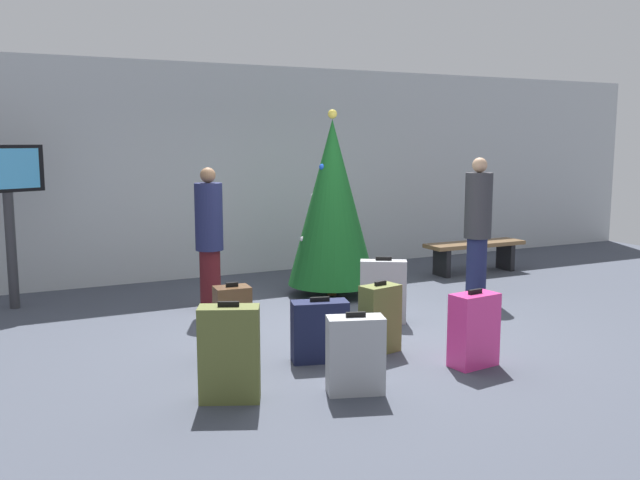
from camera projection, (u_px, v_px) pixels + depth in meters
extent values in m
plane|color=#424754|center=(344.00, 329.00, 7.46)|extent=(16.00, 16.00, 0.00)
cube|color=#B7BCC1|center=(234.00, 171.00, 10.37)|extent=(16.00, 0.20, 3.15)
cylinder|color=#4C3319|center=(332.00, 289.00, 9.09)|extent=(0.12, 0.12, 0.15)
cone|color=#14511E|center=(332.00, 203.00, 8.92)|extent=(1.16, 1.16, 2.15)
sphere|color=#F2D84C|center=(332.00, 114.00, 8.76)|extent=(0.12, 0.12, 0.12)
sphere|color=red|center=(327.00, 203.00, 9.20)|extent=(0.08, 0.08, 0.08)
sphere|color=blue|center=(322.00, 167.00, 8.77)|extent=(0.08, 0.08, 0.08)
sphere|color=silver|center=(303.00, 239.00, 8.87)|extent=(0.08, 0.08, 0.08)
sphere|color=silver|center=(314.00, 196.00, 9.00)|extent=(0.08, 0.08, 0.08)
sphere|color=yellow|center=(332.00, 175.00, 9.05)|extent=(0.08, 0.08, 0.08)
cylinder|color=#333338|center=(11.00, 251.00, 8.29)|extent=(0.12, 0.12, 1.42)
cube|color=black|center=(6.00, 169.00, 8.15)|extent=(0.86, 0.43, 0.56)
cube|color=#4CB2F2|center=(6.00, 169.00, 8.11)|extent=(0.75, 0.34, 0.48)
cube|color=brown|center=(475.00, 244.00, 10.55)|extent=(1.64, 0.44, 0.06)
cube|color=black|center=(442.00, 262.00, 10.32)|extent=(0.08, 0.35, 0.42)
cube|color=black|center=(505.00, 256.00, 10.86)|extent=(0.08, 0.35, 0.42)
cylinder|color=#4C1419|center=(210.00, 281.00, 8.18)|extent=(0.25, 0.25, 0.74)
cylinder|color=#1E234C|center=(209.00, 217.00, 8.07)|extent=(0.46, 0.46, 0.79)
sphere|color=#8C6647|center=(208.00, 175.00, 8.00)|extent=(0.18, 0.18, 0.18)
cylinder|color=#1E234C|center=(476.00, 268.00, 8.88)|extent=(0.26, 0.26, 0.79)
cylinder|color=#333338|center=(478.00, 206.00, 8.77)|extent=(0.43, 0.43, 0.84)
sphere|color=tan|center=(480.00, 165.00, 8.69)|extent=(0.19, 0.19, 0.19)
cube|color=brown|center=(233.00, 322.00, 6.42)|extent=(0.34, 0.25, 0.69)
cube|color=black|center=(232.00, 285.00, 6.36)|extent=(0.12, 0.04, 0.04)
cube|color=#141938|center=(320.00, 331.00, 6.34)|extent=(0.56, 0.36, 0.57)
cube|color=black|center=(320.00, 299.00, 6.29)|extent=(0.18, 0.08, 0.04)
cube|color=#E5388C|center=(474.00, 330.00, 6.19)|extent=(0.45, 0.29, 0.67)
cube|color=black|center=(475.00, 292.00, 6.14)|extent=(0.15, 0.05, 0.04)
cube|color=#59602D|center=(380.00, 319.00, 6.60)|extent=(0.41, 0.29, 0.66)
cube|color=black|center=(380.00, 283.00, 6.55)|extent=(0.13, 0.06, 0.04)
cube|color=#9EA0A5|center=(383.00, 291.00, 7.69)|extent=(0.53, 0.41, 0.71)
cube|color=black|center=(384.00, 259.00, 7.63)|extent=(0.17, 0.12, 0.04)
cube|color=#9EA0A5|center=(355.00, 355.00, 5.53)|extent=(0.51, 0.36, 0.63)
cube|color=black|center=(356.00, 314.00, 5.48)|extent=(0.16, 0.08, 0.04)
cube|color=#59602D|center=(229.00, 354.00, 5.35)|extent=(0.52, 0.40, 0.76)
cube|color=black|center=(228.00, 304.00, 5.29)|extent=(0.16, 0.09, 0.04)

